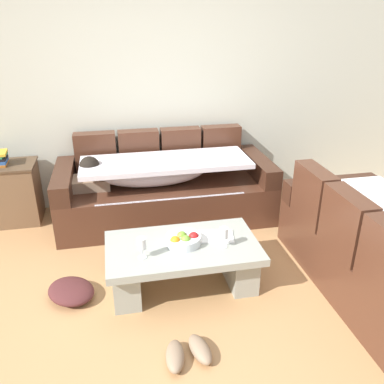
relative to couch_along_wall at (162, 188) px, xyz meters
The scene contains 12 objects.
ground_plane 1.66m from the couch_along_wall, 89.95° to the right, with size 14.00×14.00×0.00m, color tan.
back_wall 1.15m from the couch_along_wall, 89.85° to the left, with size 9.00×0.10×2.70m, color beige.
couch_along_wall is the anchor object (origin of this frame).
couch_near_window 2.21m from the couch_along_wall, 47.45° to the right, with size 0.92×1.90×0.88m.
coffee_table 1.23m from the couch_along_wall, 90.32° to the right, with size 1.20×0.68×0.38m.
fruit_bowl 1.23m from the couch_along_wall, 89.93° to the right, with size 0.28×0.28×0.10m.
wine_glass_near_left 1.40m from the couch_along_wall, 103.84° to the right, with size 0.07×0.07×0.17m.
wine_glass_near_right 1.37m from the couch_along_wall, 77.31° to the right, with size 0.07×0.07×0.17m.
open_magazine 1.20m from the couch_along_wall, 76.40° to the right, with size 0.28×0.21×0.01m, color white.
side_cabinet 1.66m from the couch_along_wall, behind, with size 0.72×0.44×0.64m.
pair_of_shoes 2.02m from the couch_along_wall, 93.35° to the right, with size 0.33×0.31×0.09m.
crumpled_garment 1.54m from the couch_along_wall, 126.20° to the right, with size 0.40×0.32×0.12m, color #4C2323.
Camera 1 is at (-0.48, -2.28, 2.06)m, focal length 37.67 mm.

